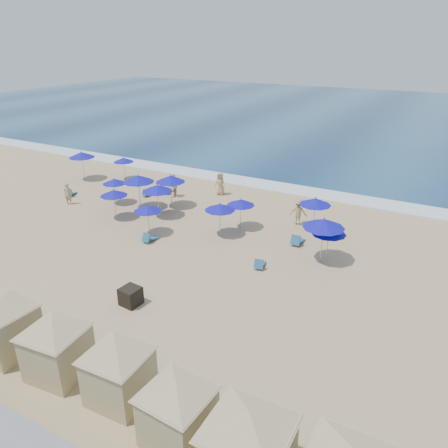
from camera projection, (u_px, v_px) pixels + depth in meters
The scene contains 32 objects.
ground at pixel (160, 260), 25.11m from camera, with size 160.00×160.00×0.00m, color tan.
ocean at pixel (368, 117), 69.26m from camera, with size 160.00×80.00×0.06m, color navy.
surf_line at pixel (269, 185), 37.54m from camera, with size 160.00×2.50×0.08m, color white.
trash_bin at pixel (131, 296), 20.84m from camera, with size 0.88×0.88×0.88m, color black.
cabana_1 at pixel (4, 318), 17.28m from camera, with size 4.41×4.41×2.77m.
cabana_2 at pixel (56, 341), 16.11m from camera, with size 4.23×4.23×2.67m.
cabana_3 at pixel (118, 364), 14.99m from camera, with size 4.18×4.18×2.62m.
cabana_4 at pixel (177, 404), 13.41m from camera, with size 4.13×4.13×2.59m.
cabana_5 at pixel (249, 440), 11.94m from camera, with size 4.73×4.73×2.97m.
umbrella_0 at pixel (82, 155), 38.37m from camera, with size 2.28×2.28×2.60m.
umbrella_1 at pixel (114, 181), 32.91m from camera, with size 1.81×1.81×2.06m.
umbrella_2 at pixel (123, 160), 38.59m from camera, with size 1.81×1.81×2.06m.
umbrella_3 at pixel (114, 193), 30.16m from camera, with size 1.92×1.92×2.18m.
umbrella_4 at pixel (170, 179), 32.14m from camera, with size 2.22×2.22×2.52m.
umbrella_5 at pixel (157, 188), 30.35m from camera, with size 2.16×2.16×2.46m.
umbrella_6 at pixel (148, 208), 27.72m from camera, with size 1.83×1.83×2.08m.
umbrella_7 at pixel (241, 202), 28.58m from camera, with size 1.87×1.87×2.13m.
umbrella_8 at pixel (220, 207), 27.53m from camera, with size 1.97×1.97×2.24m.
umbrella_9 at pixel (315, 202), 28.11m from camera, with size 2.08×2.08×2.37m.
umbrella_10 at pixel (324, 223), 24.12m from camera, with size 2.38×2.38×2.70m.
umbrella_11 at pixel (329, 231), 24.23m from camera, with size 1.96×1.96×2.23m.
umbrella_12 at pixel (138, 179), 31.78m from camera, with size 2.34×2.34×2.66m.
beach_chair_0 at pixel (71, 193), 35.15m from camera, with size 0.95×1.32×0.67m.
beach_chair_1 at pixel (148, 193), 35.10m from camera, with size 0.73×1.19×0.61m.
beach_chair_2 at pixel (167, 191), 35.67m from camera, with size 0.69×1.22×0.63m.
beach_chair_3 at pixel (150, 238), 27.33m from camera, with size 0.60×1.22×0.66m.
beach_chair_4 at pixel (260, 264), 24.26m from camera, with size 0.76×1.23×0.63m.
beach_chair_5 at pixel (297, 240), 26.96m from camera, with size 0.61×1.32×0.72m.
beachgoer_0 at pixel (68, 194), 33.15m from camera, with size 0.61×0.40×1.69m, color tan.
beachgoer_1 at pixel (173, 186), 34.67m from camera, with size 0.88×0.69×1.81m, color tan.
beachgoer_2 at pixel (298, 212), 29.53m from camera, with size 1.19×0.68×1.84m, color tan.
beachgoer_3 at pixel (220, 184), 35.12m from camera, with size 0.90×0.59×1.85m, color tan.
Camera 1 is at (13.96, -17.66, 11.88)m, focal length 35.00 mm.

